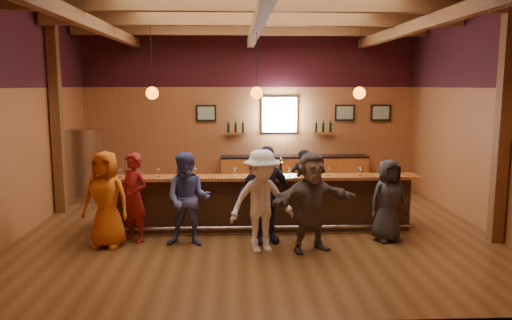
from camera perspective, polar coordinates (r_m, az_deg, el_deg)
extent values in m
plane|color=brown|center=(10.10, 0.07, -7.85)|extent=(9.00, 9.00, 0.00)
cube|color=brown|center=(13.70, -0.67, 6.03)|extent=(9.00, 0.04, 4.50)
cube|color=brown|center=(5.72, 1.85, 2.52)|extent=(9.00, 0.04, 4.50)
cube|color=brown|center=(10.52, -25.32, 4.45)|extent=(0.04, 8.00, 4.50)
cube|color=brown|center=(10.88, 24.58, 4.61)|extent=(0.04, 8.00, 4.50)
cube|color=black|center=(13.69, -0.68, 11.89)|extent=(9.00, 0.01, 1.70)
cube|color=black|center=(10.52, -25.71, 12.08)|extent=(0.01, 8.00, 1.70)
cube|color=black|center=(10.88, 24.95, 11.98)|extent=(0.01, 8.00, 1.70)
cube|color=brown|center=(11.86, -21.85, 5.03)|extent=(0.22, 0.22, 4.50)
cube|color=brown|center=(9.92, 26.41, 4.19)|extent=(0.22, 0.22, 4.50)
cube|color=brown|center=(8.79, 0.38, 17.38)|extent=(8.80, 0.20, 0.25)
cube|color=brown|center=(10.77, -0.17, 15.74)|extent=(8.80, 0.20, 0.25)
cube|color=brown|center=(12.76, -0.54, 14.62)|extent=(8.80, 0.20, 0.25)
cube|color=brown|center=(10.07, -17.81, 14.41)|extent=(0.18, 7.80, 0.22)
cube|color=brown|center=(9.75, 0.08, 15.02)|extent=(0.18, 7.80, 0.22)
cube|color=brown|center=(10.32, 17.51, 14.27)|extent=(0.18, 7.80, 0.22)
cube|color=black|center=(9.96, 0.07, -4.95)|extent=(6.00, 0.60, 1.05)
cube|color=#9C4D1C|center=(9.67, 0.12, -2.00)|extent=(6.30, 0.50, 0.06)
cube|color=black|center=(10.25, -0.02, -2.28)|extent=(6.00, 0.48, 0.05)
cube|color=black|center=(10.35, -0.02, -4.87)|extent=(6.00, 0.48, 0.90)
cube|color=silver|center=(10.53, 10.93, -2.40)|extent=(0.45, 0.40, 0.14)
cube|color=silver|center=(10.66, 13.55, -2.35)|extent=(0.45, 0.40, 0.14)
cylinder|color=silver|center=(9.65, 0.19, -7.70)|extent=(6.00, 0.06, 0.06)
cube|color=#9C4D1C|center=(13.71, 4.40, -1.57)|extent=(4.00, 0.50, 0.90)
cube|color=black|center=(13.63, 4.43, 0.40)|extent=(4.00, 0.52, 0.05)
cube|color=silver|center=(13.71, 2.70, 5.19)|extent=(0.95, 0.08, 0.95)
cube|color=white|center=(13.66, 2.72, 5.18)|extent=(0.78, 0.01, 0.78)
cube|color=black|center=(13.66, -5.72, 5.35)|extent=(0.55, 0.04, 0.45)
cube|color=silver|center=(13.63, -5.73, 5.35)|extent=(0.45, 0.01, 0.35)
cube|color=black|center=(13.97, 10.11, 5.33)|extent=(0.55, 0.04, 0.45)
cube|color=silver|center=(13.95, 10.13, 5.33)|extent=(0.45, 0.01, 0.35)
cube|color=black|center=(14.22, 14.06, 5.27)|extent=(0.55, 0.04, 0.45)
cube|color=silver|center=(14.20, 14.09, 5.26)|extent=(0.45, 0.01, 0.35)
cube|color=#9C4D1C|center=(13.62, -2.33, 3.06)|extent=(0.60, 0.18, 0.04)
cylinder|color=black|center=(13.61, -3.18, 3.68)|extent=(0.07, 0.07, 0.26)
cylinder|color=black|center=(13.61, -2.34, 3.69)|extent=(0.07, 0.07, 0.26)
cylinder|color=black|center=(13.61, -1.49, 3.69)|extent=(0.07, 0.07, 0.26)
cube|color=#9C4D1C|center=(13.83, 7.67, 3.08)|extent=(0.60, 0.18, 0.04)
cylinder|color=black|center=(13.79, 6.87, 3.70)|extent=(0.07, 0.07, 0.26)
cylinder|color=black|center=(13.82, 7.69, 3.69)|extent=(0.07, 0.07, 0.26)
cylinder|color=black|center=(13.86, 8.50, 3.69)|extent=(0.07, 0.07, 0.26)
cylinder|color=black|center=(9.81, -11.90, 11.14)|extent=(0.01, 0.01, 1.25)
sphere|color=#FF620C|center=(9.80, -11.78, 7.49)|extent=(0.24, 0.24, 0.24)
cylinder|color=black|center=(9.70, 0.08, 11.35)|extent=(0.01, 0.01, 1.25)
sphere|color=#FF620C|center=(9.69, 0.08, 7.66)|extent=(0.24, 0.24, 0.24)
cylinder|color=black|center=(9.99, 11.84, 11.09)|extent=(0.01, 0.01, 1.25)
sphere|color=#FF620C|center=(9.98, 11.73, 7.50)|extent=(0.24, 0.24, 0.24)
cube|color=silver|center=(12.96, -18.89, -0.57)|extent=(0.70, 0.70, 1.80)
imported|color=#CA5C13|center=(9.20, -16.77, -4.32)|extent=(0.93, 0.70, 1.72)
imported|color=maroon|center=(9.39, -13.78, -4.19)|extent=(0.72, 0.65, 1.64)
imported|color=#4B5496|center=(8.96, -7.78, -4.47)|extent=(0.89, 0.73, 1.69)
imported|color=white|center=(8.56, 0.67, -4.71)|extent=(1.29, 0.97, 1.78)
imported|color=#231C39|center=(9.04, 1.08, -3.99)|extent=(1.12, 0.73, 1.78)
imported|color=#5D504B|center=(8.64, 6.34, -4.77)|extent=(1.69, 1.02, 1.74)
imported|color=#28282B|center=(9.47, 14.91, -4.49)|extent=(0.83, 0.63, 1.52)
imported|color=black|center=(11.01, 5.40, -2.57)|extent=(0.57, 0.40, 1.47)
cylinder|color=olive|center=(9.76, -0.06, -1.03)|extent=(0.21, 0.21, 0.23)
cylinder|color=black|center=(9.82, 2.83, -0.96)|extent=(0.07, 0.07, 0.24)
cylinder|color=black|center=(9.79, 2.83, -0.01)|extent=(0.02, 0.02, 0.08)
cylinder|color=black|center=(9.82, 5.47, -0.95)|extent=(0.07, 0.07, 0.25)
cylinder|color=black|center=(9.79, 5.49, 0.03)|extent=(0.03, 0.03, 0.09)
cylinder|color=silver|center=(9.86, -15.25, -1.90)|extent=(0.06, 0.06, 0.01)
cylinder|color=silver|center=(9.85, -15.26, -1.63)|extent=(0.01, 0.01, 0.09)
sphere|color=silver|center=(9.84, -15.27, -1.21)|extent=(0.07, 0.07, 0.07)
cylinder|color=silver|center=(9.73, -11.10, -1.89)|extent=(0.07, 0.07, 0.01)
cylinder|color=silver|center=(9.73, -11.11, -1.60)|extent=(0.01, 0.01, 0.09)
sphere|color=silver|center=(9.71, -11.12, -1.15)|extent=(0.08, 0.08, 0.08)
cylinder|color=silver|center=(9.70, -7.38, -1.84)|extent=(0.08, 0.08, 0.01)
cylinder|color=silver|center=(9.69, -7.38, -1.50)|extent=(0.01, 0.01, 0.11)
sphere|color=silver|center=(9.68, -7.39, -0.98)|extent=(0.09, 0.09, 0.09)
cylinder|color=silver|center=(9.67, -6.96, -1.87)|extent=(0.07, 0.07, 0.01)
cylinder|color=silver|center=(9.66, -6.97, -1.57)|extent=(0.01, 0.01, 0.09)
sphere|color=silver|center=(9.64, -6.97, -1.12)|extent=(0.08, 0.08, 0.08)
cylinder|color=silver|center=(9.62, -2.38, -1.87)|extent=(0.07, 0.07, 0.01)
cylinder|color=silver|center=(9.61, -2.38, -1.56)|extent=(0.01, 0.01, 0.10)
sphere|color=silver|center=(9.59, -2.39, -1.09)|extent=(0.08, 0.08, 0.08)
cylinder|color=silver|center=(9.63, 3.79, -1.86)|extent=(0.07, 0.07, 0.01)
cylinder|color=silver|center=(9.62, 3.79, -1.55)|extent=(0.01, 0.01, 0.10)
sphere|color=silver|center=(9.61, 3.80, -1.08)|extent=(0.08, 0.08, 0.08)
cylinder|color=silver|center=(9.85, 8.29, -1.70)|extent=(0.07, 0.07, 0.01)
cylinder|color=silver|center=(9.84, 8.29, -1.40)|extent=(0.01, 0.01, 0.10)
sphere|color=silver|center=(9.83, 8.30, -0.95)|extent=(0.08, 0.08, 0.08)
cylinder|color=silver|center=(9.90, 11.78, -1.74)|extent=(0.07, 0.07, 0.01)
cylinder|color=silver|center=(9.89, 11.79, -1.44)|extent=(0.01, 0.01, 0.10)
sphere|color=silver|center=(9.87, 11.80, -0.98)|extent=(0.08, 0.08, 0.08)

